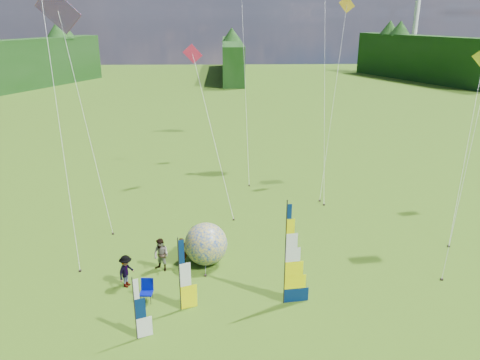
{
  "coord_description": "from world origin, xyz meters",
  "views": [
    {
      "loc": [
        -1.67,
        -16.6,
        12.89
      ],
      "look_at": [
        -1.0,
        4.0,
        5.5
      ],
      "focal_mm": 35.0,
      "sensor_mm": 36.0,
      "label": 1
    }
  ],
  "objects_px": {
    "side_banner_far": "(135,310)",
    "spectator_d": "(194,241)",
    "feather_banner_main": "(285,255)",
    "camp_chair": "(146,291)",
    "side_banner_left": "(179,276)",
    "spectator_b": "(161,255)",
    "kite_whale": "(325,46)",
    "bol_inflatable": "(206,244)",
    "spectator_a": "(183,252)",
    "spectator_c": "(126,271)"
  },
  "relations": [
    {
      "from": "side_banner_far",
      "to": "spectator_d",
      "type": "relative_size",
      "value": 1.66
    },
    {
      "from": "feather_banner_main",
      "to": "spectator_d",
      "type": "bearing_deg",
      "value": 125.18
    },
    {
      "from": "spectator_d",
      "to": "camp_chair",
      "type": "relative_size",
      "value": 1.57
    },
    {
      "from": "side_banner_left",
      "to": "spectator_b",
      "type": "bearing_deg",
      "value": 91.19
    },
    {
      "from": "spectator_d",
      "to": "kite_whale",
      "type": "xyz_separation_m",
      "value": [
        9.52,
        13.22,
        9.66
      ]
    },
    {
      "from": "bol_inflatable",
      "to": "camp_chair",
      "type": "xyz_separation_m",
      "value": [
        -2.69,
        -3.53,
        -0.61
      ]
    },
    {
      "from": "spectator_a",
      "to": "spectator_b",
      "type": "xyz_separation_m",
      "value": [
        -1.08,
        -0.46,
        0.1
      ]
    },
    {
      "from": "bol_inflatable",
      "to": "spectator_b",
      "type": "relative_size",
      "value": 1.28
    },
    {
      "from": "spectator_a",
      "to": "spectator_d",
      "type": "distance_m",
      "value": 1.34
    },
    {
      "from": "side_banner_far",
      "to": "feather_banner_main",
      "type": "bearing_deg",
      "value": -0.92
    },
    {
      "from": "spectator_a",
      "to": "kite_whale",
      "type": "xyz_separation_m",
      "value": [
        10.07,
        14.44,
        9.71
      ]
    },
    {
      "from": "feather_banner_main",
      "to": "kite_whale",
      "type": "bearing_deg",
      "value": 67.0
    },
    {
      "from": "spectator_c",
      "to": "feather_banner_main",
      "type": "bearing_deg",
      "value": -80.27
    },
    {
      "from": "side_banner_far",
      "to": "spectator_b",
      "type": "height_order",
      "value": "side_banner_far"
    },
    {
      "from": "bol_inflatable",
      "to": "camp_chair",
      "type": "distance_m",
      "value": 4.48
    },
    {
      "from": "spectator_b",
      "to": "feather_banner_main",
      "type": "bearing_deg",
      "value": 3.75
    },
    {
      "from": "side_banner_far",
      "to": "spectator_b",
      "type": "distance_m",
      "value": 5.58
    },
    {
      "from": "side_banner_far",
      "to": "kite_whale",
      "type": "bearing_deg",
      "value": 39.56
    },
    {
      "from": "spectator_d",
      "to": "spectator_a",
      "type": "bearing_deg",
      "value": 96.26
    },
    {
      "from": "spectator_d",
      "to": "kite_whale",
      "type": "distance_m",
      "value": 18.94
    },
    {
      "from": "feather_banner_main",
      "to": "spectator_c",
      "type": "height_order",
      "value": "feather_banner_main"
    },
    {
      "from": "side_banner_far",
      "to": "spectator_a",
      "type": "height_order",
      "value": "side_banner_far"
    },
    {
      "from": "side_banner_far",
      "to": "bol_inflatable",
      "type": "bearing_deg",
      "value": 45.62
    },
    {
      "from": "side_banner_left",
      "to": "bol_inflatable",
      "type": "distance_m",
      "value": 4.4
    },
    {
      "from": "feather_banner_main",
      "to": "spectator_d",
      "type": "xyz_separation_m",
      "value": [
        -4.46,
        4.86,
        -1.66
      ]
    },
    {
      "from": "feather_banner_main",
      "to": "kite_whale",
      "type": "relative_size",
      "value": 0.24
    },
    {
      "from": "bol_inflatable",
      "to": "spectator_a",
      "type": "height_order",
      "value": "bol_inflatable"
    },
    {
      "from": "camp_chair",
      "to": "kite_whale",
      "type": "height_order",
      "value": "kite_whale"
    },
    {
      "from": "spectator_b",
      "to": "kite_whale",
      "type": "height_order",
      "value": "kite_whale"
    },
    {
      "from": "feather_banner_main",
      "to": "spectator_a",
      "type": "distance_m",
      "value": 6.43
    },
    {
      "from": "spectator_c",
      "to": "spectator_d",
      "type": "bearing_deg",
      "value": -22.84
    },
    {
      "from": "camp_chair",
      "to": "kite_whale",
      "type": "relative_size",
      "value": 0.05
    },
    {
      "from": "spectator_a",
      "to": "spectator_d",
      "type": "relative_size",
      "value": 0.94
    },
    {
      "from": "side_banner_left",
      "to": "kite_whale",
      "type": "xyz_separation_m",
      "value": [
        9.84,
        18.46,
        8.74
      ]
    },
    {
      "from": "feather_banner_main",
      "to": "side_banner_far",
      "type": "distance_m",
      "value": 6.95
    },
    {
      "from": "side_banner_far",
      "to": "spectator_c",
      "type": "xyz_separation_m",
      "value": [
        -1.19,
        4.05,
        -0.58
      ]
    },
    {
      "from": "kite_whale",
      "to": "spectator_c",
      "type": "bearing_deg",
      "value": -140.56
    },
    {
      "from": "spectator_a",
      "to": "spectator_d",
      "type": "bearing_deg",
      "value": 23.65
    },
    {
      "from": "feather_banner_main",
      "to": "spectator_b",
      "type": "bearing_deg",
      "value": 145.11
    },
    {
      "from": "bol_inflatable",
      "to": "spectator_d",
      "type": "bearing_deg",
      "value": 124.77
    },
    {
      "from": "bol_inflatable",
      "to": "spectator_a",
      "type": "bearing_deg",
      "value": -170.1
    },
    {
      "from": "bol_inflatable",
      "to": "spectator_d",
      "type": "xyz_separation_m",
      "value": [
        -0.69,
        1.0,
        -0.3
      ]
    },
    {
      "from": "spectator_b",
      "to": "kite_whale",
      "type": "bearing_deg",
      "value": 84.44
    },
    {
      "from": "spectator_b",
      "to": "side_banner_far",
      "type": "bearing_deg",
      "value": -62.31
    },
    {
      "from": "spectator_a",
      "to": "spectator_c",
      "type": "height_order",
      "value": "spectator_c"
    },
    {
      "from": "bol_inflatable",
      "to": "camp_chair",
      "type": "bearing_deg",
      "value": -127.28
    },
    {
      "from": "spectator_b",
      "to": "spectator_c",
      "type": "distance_m",
      "value": 2.14
    },
    {
      "from": "feather_banner_main",
      "to": "spectator_c",
      "type": "relative_size",
      "value": 2.97
    },
    {
      "from": "spectator_c",
      "to": "kite_whale",
      "type": "xyz_separation_m",
      "value": [
        12.69,
        16.39,
        9.67
      ]
    },
    {
      "from": "side_banner_left",
      "to": "camp_chair",
      "type": "xyz_separation_m",
      "value": [
        -1.67,
        0.71,
        -1.23
      ]
    }
  ]
}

